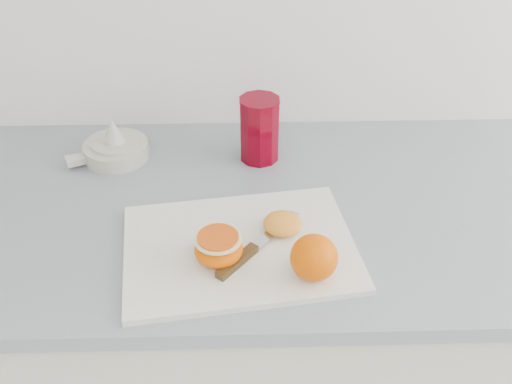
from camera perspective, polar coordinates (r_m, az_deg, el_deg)
counter at (r=1.40m, az=-3.78°, el=-15.60°), size 2.28×0.64×0.89m
cutting_board at (r=0.97m, az=-1.63°, el=-5.58°), size 0.42×0.33×0.01m
whole_orange at (r=0.89m, az=5.81°, el=-6.55°), size 0.08×0.08×0.08m
half_orange at (r=0.92m, az=-3.77°, el=-5.61°), size 0.08×0.08×0.05m
squeezed_shell at (r=0.99m, az=2.66°, el=-3.15°), size 0.07×0.07×0.03m
paring_knife at (r=0.94m, az=-1.16°, el=-6.35°), size 0.15×0.17×0.01m
citrus_juicer at (r=1.23m, az=-13.93°, el=4.36°), size 0.17×0.13×0.09m
red_tumbler at (r=1.17m, az=0.34°, el=6.07°), size 0.08×0.08×0.14m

